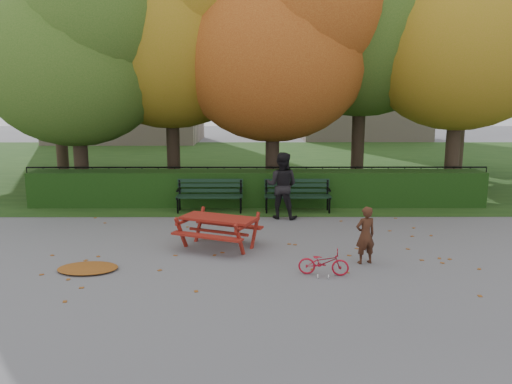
{
  "coord_description": "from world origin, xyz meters",
  "views": [
    {
      "loc": [
        -0.08,
        -9.72,
        3.1
      ],
      "look_at": [
        -0.04,
        1.29,
        1.0
      ],
      "focal_mm": 35.0,
      "sensor_mm": 36.0,
      "label": 1
    }
  ],
  "objects_px": {
    "tree_c": "(284,39)",
    "picnic_table": "(218,224)",
    "bench_left": "(210,193)",
    "bench_right": "(297,193)",
    "tree_f": "(60,24)",
    "tree_e": "(475,29)",
    "tree_g": "(478,36)",
    "tree_b": "(179,23)",
    "tree_a": "(82,48)",
    "tree_d": "(376,6)",
    "bicycle": "(324,262)",
    "child": "(365,235)",
    "adult": "(282,186)"
  },
  "relations": [
    {
      "from": "tree_b",
      "to": "tree_e",
      "type": "relative_size",
      "value": 1.08
    },
    {
      "from": "tree_f",
      "to": "bench_left",
      "type": "height_order",
      "value": "tree_f"
    },
    {
      "from": "bench_right",
      "to": "adult",
      "type": "xyz_separation_m",
      "value": [
        -0.47,
        -0.8,
        0.34
      ]
    },
    {
      "from": "tree_g",
      "to": "bench_left",
      "type": "distance_m",
      "value": 12.37
    },
    {
      "from": "child",
      "to": "tree_b",
      "type": "bearing_deg",
      "value": -76.45
    },
    {
      "from": "picnic_table",
      "to": "adult",
      "type": "height_order",
      "value": "adult"
    },
    {
      "from": "tree_g",
      "to": "tree_f",
      "type": "bearing_deg",
      "value": -178.06
    },
    {
      "from": "tree_c",
      "to": "child",
      "type": "height_order",
      "value": "tree_c"
    },
    {
      "from": "tree_c",
      "to": "picnic_table",
      "type": "xyz_separation_m",
      "value": [
        -1.66,
        -5.64,
        -4.31
      ]
    },
    {
      "from": "tree_a",
      "to": "tree_g",
      "type": "height_order",
      "value": "tree_g"
    },
    {
      "from": "tree_a",
      "to": "adult",
      "type": "xyz_separation_m",
      "value": [
        5.82,
        -2.68,
        -3.66
      ]
    },
    {
      "from": "tree_a",
      "to": "tree_f",
      "type": "bearing_deg",
      "value": 117.98
    },
    {
      "from": "bench_right",
      "to": "bicycle",
      "type": "bearing_deg",
      "value": -89.55
    },
    {
      "from": "tree_a",
      "to": "tree_b",
      "type": "xyz_separation_m",
      "value": [
        2.74,
        1.17,
        0.88
      ]
    },
    {
      "from": "tree_e",
      "to": "child",
      "type": "relative_size",
      "value": 7.41
    },
    {
      "from": "bench_left",
      "to": "picnic_table",
      "type": "xyz_separation_m",
      "value": [
        0.47,
        -3.38,
        -0.01
      ]
    },
    {
      "from": "tree_a",
      "to": "tree_b",
      "type": "relative_size",
      "value": 0.85
    },
    {
      "from": "picnic_table",
      "to": "bicycle",
      "type": "relative_size",
      "value": 2.14
    },
    {
      "from": "tree_b",
      "to": "child",
      "type": "bearing_deg",
      "value": -59.1
    },
    {
      "from": "adult",
      "to": "bench_left",
      "type": "bearing_deg",
      "value": -5.95
    },
    {
      "from": "tree_c",
      "to": "bench_right",
      "type": "xyz_separation_m",
      "value": [
        0.27,
        -2.26,
        -4.3
      ]
    },
    {
      "from": "tree_g",
      "to": "child",
      "type": "relative_size",
      "value": 7.77
    },
    {
      "from": "picnic_table",
      "to": "child",
      "type": "relative_size",
      "value": 1.72
    },
    {
      "from": "tree_d",
      "to": "bench_left",
      "type": "distance_m",
      "value": 8.31
    },
    {
      "from": "tree_c",
      "to": "child",
      "type": "bearing_deg",
      "value": -80.02
    },
    {
      "from": "tree_c",
      "to": "tree_g",
      "type": "distance_m",
      "value": 8.43
    },
    {
      "from": "tree_a",
      "to": "tree_d",
      "type": "bearing_deg",
      "value": 10.33
    },
    {
      "from": "tree_a",
      "to": "tree_f",
      "type": "xyz_separation_m",
      "value": [
        -1.94,
        3.66,
        1.17
      ]
    },
    {
      "from": "bench_left",
      "to": "tree_e",
      "type": "bearing_deg",
      "value": 14.81
    },
    {
      "from": "tree_b",
      "to": "adult",
      "type": "distance_m",
      "value": 6.7
    },
    {
      "from": "picnic_table",
      "to": "adult",
      "type": "bearing_deg",
      "value": 83.95
    },
    {
      "from": "tree_e",
      "to": "bench_left",
      "type": "bearing_deg",
      "value": -165.19
    },
    {
      "from": "picnic_table",
      "to": "child",
      "type": "bearing_deg",
      "value": 3.82
    },
    {
      "from": "bench_right",
      "to": "picnic_table",
      "type": "distance_m",
      "value": 3.89
    },
    {
      "from": "bench_right",
      "to": "adult",
      "type": "relative_size",
      "value": 1.05
    },
    {
      "from": "tree_e",
      "to": "bench_left",
      "type": "xyz_separation_m",
      "value": [
        -7.82,
        -2.07,
        -4.56
      ]
    },
    {
      "from": "bicycle",
      "to": "tree_c",
      "type": "bearing_deg",
      "value": 10.89
    },
    {
      "from": "tree_e",
      "to": "tree_g",
      "type": "relative_size",
      "value": 0.95
    },
    {
      "from": "tree_d",
      "to": "child",
      "type": "height_order",
      "value": "tree_d"
    },
    {
      "from": "tree_d",
      "to": "child",
      "type": "bearing_deg",
      "value": -103.32
    },
    {
      "from": "picnic_table",
      "to": "bicycle",
      "type": "height_order",
      "value": "picnic_table"
    },
    {
      "from": "tree_b",
      "to": "bench_right",
      "type": "distance_m",
      "value": 6.76
    },
    {
      "from": "tree_e",
      "to": "child",
      "type": "xyz_separation_m",
      "value": [
        -4.52,
        -6.46,
        -4.53
      ]
    },
    {
      "from": "bench_right",
      "to": "tree_a",
      "type": "bearing_deg",
      "value": 163.39
    },
    {
      "from": "tree_d",
      "to": "picnic_table",
      "type": "bearing_deg",
      "value": -124.26
    },
    {
      "from": "tree_c",
      "to": "tree_d",
      "type": "distance_m",
      "value": 3.5
    },
    {
      "from": "tree_f",
      "to": "tree_g",
      "type": "xyz_separation_m",
      "value": [
        15.47,
        0.52,
        -0.32
      ]
    },
    {
      "from": "tree_c",
      "to": "bench_left",
      "type": "relative_size",
      "value": 4.44
    },
    {
      "from": "tree_b",
      "to": "tree_d",
      "type": "relative_size",
      "value": 0.92
    },
    {
      "from": "tree_b",
      "to": "bench_right",
      "type": "bearing_deg",
      "value": -40.67
    }
  ]
}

